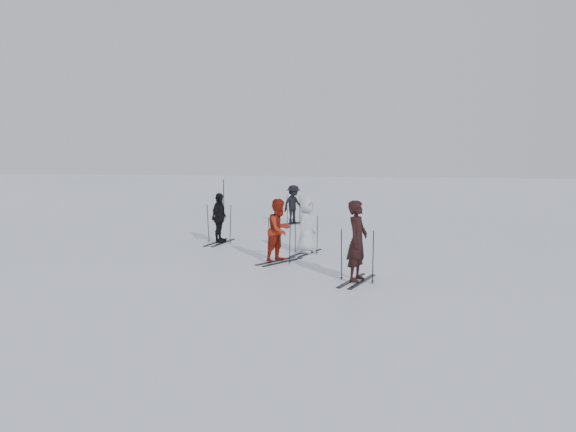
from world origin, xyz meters
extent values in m
plane|color=silver|center=(0.00, 0.00, 0.00)|extent=(120.00, 120.00, 0.00)
imported|color=black|center=(2.80, -3.62, 0.95)|extent=(0.60, 0.78, 1.90)
imported|color=maroon|center=(0.40, -1.67, 0.87)|extent=(0.97, 1.05, 1.74)
imported|color=silver|center=(0.84, -0.12, 0.83)|extent=(0.70, 0.91, 1.65)
imported|color=black|center=(-2.43, 1.13, 0.84)|extent=(0.47, 1.01, 1.68)
imported|color=black|center=(-1.20, 6.96, 0.82)|extent=(1.11, 1.23, 1.65)
cylinder|color=black|center=(-5.08, 8.79, 0.90)|extent=(0.05, 0.05, 1.81)
camera|label=1|loc=(4.28, -16.67, 2.99)|focal=35.00mm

